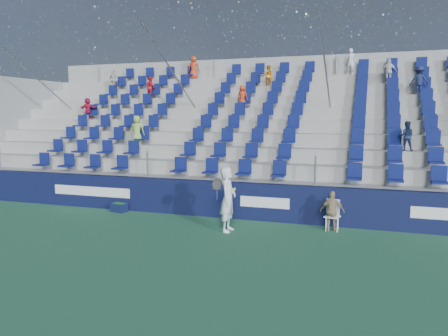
% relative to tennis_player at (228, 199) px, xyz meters
% --- Properties ---
extents(ground, '(70.00, 70.00, 0.00)m').
position_rel_tennis_player_xyz_m(ground, '(-0.75, -1.50, -0.95)').
color(ground, '#2C6846').
rests_on(ground, ground).
extents(sponsor_wall, '(24.00, 0.32, 1.20)m').
position_rel_tennis_player_xyz_m(sponsor_wall, '(-0.75, 1.64, -0.35)').
color(sponsor_wall, '#0F1438').
rests_on(sponsor_wall, ground).
extents(grandstand, '(24.00, 8.17, 6.63)m').
position_rel_tennis_player_xyz_m(grandstand, '(-0.76, 6.74, 1.18)').
color(grandstand, '#A4A49F').
rests_on(grandstand, ground).
extents(tennis_player, '(0.69, 0.71, 1.90)m').
position_rel_tennis_player_xyz_m(tennis_player, '(0.00, 0.00, 0.00)').
color(tennis_player, white).
rests_on(tennis_player, ground).
extents(line_judge_chair, '(0.49, 0.50, 0.91)m').
position_rel_tennis_player_xyz_m(line_judge_chair, '(2.90, 1.14, -0.43)').
color(line_judge_chair, white).
rests_on(line_judge_chair, ground).
extents(line_judge, '(0.71, 0.32, 1.19)m').
position_rel_tennis_player_xyz_m(line_judge, '(2.90, 1.00, -0.36)').
color(line_judge, tan).
rests_on(line_judge, ground).
extents(ball_bin, '(0.61, 0.46, 0.31)m').
position_rel_tennis_player_xyz_m(ball_bin, '(-4.44, 1.25, -0.78)').
color(ball_bin, '#10183B').
rests_on(ball_bin, ground).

